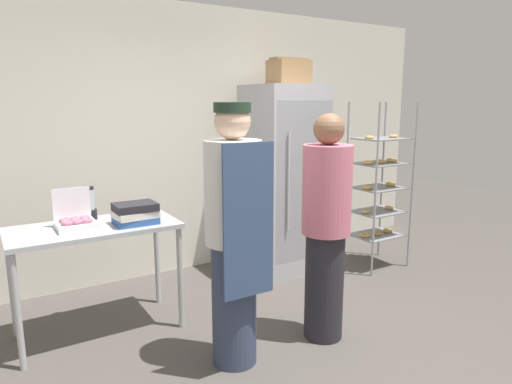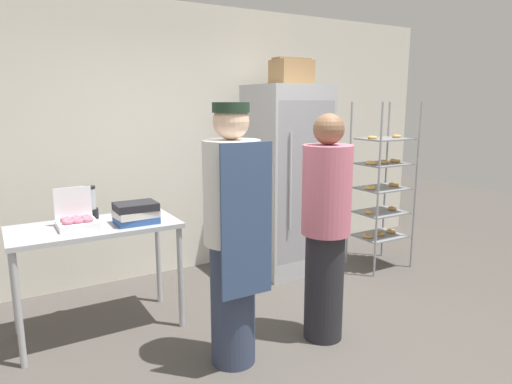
% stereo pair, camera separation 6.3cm
% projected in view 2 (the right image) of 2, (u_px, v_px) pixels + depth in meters
% --- Properties ---
extents(ground_plane, '(14.00, 14.00, 0.00)m').
position_uv_depth(ground_plane, '(324.00, 363.00, 3.17)').
color(ground_plane, '#4C4742').
extents(back_wall, '(6.40, 0.12, 2.76)m').
position_uv_depth(back_wall, '(190.00, 141.00, 4.84)').
color(back_wall, silver).
rests_on(back_wall, ground_plane).
extents(refrigerator, '(0.73, 0.73, 1.95)m').
position_uv_depth(refrigerator, '(287.00, 180.00, 4.80)').
color(refrigerator, '#ADAFB5').
rests_on(refrigerator, ground_plane).
extents(baking_rack, '(0.57, 0.45, 1.78)m').
position_uv_depth(baking_rack, '(382.00, 188.00, 4.89)').
color(baking_rack, '#93969B').
rests_on(baking_rack, ground_plane).
extents(prep_counter, '(1.23, 0.62, 0.86)m').
position_uv_depth(prep_counter, '(95.00, 237.00, 3.49)').
color(prep_counter, '#ADAFB5').
rests_on(prep_counter, ground_plane).
extents(donut_box, '(0.27, 0.25, 0.29)m').
position_uv_depth(donut_box, '(77.00, 221.00, 3.38)').
color(donut_box, white).
rests_on(donut_box, prep_counter).
extents(blender_pitcher, '(0.13, 0.13, 0.26)m').
position_uv_depth(blender_pitcher, '(90.00, 204.00, 3.63)').
color(blender_pitcher, black).
rests_on(blender_pitcher, prep_counter).
extents(binder_stack, '(0.33, 0.26, 0.16)m').
position_uv_depth(binder_stack, '(136.00, 213.00, 3.50)').
color(binder_stack, '#2D5193').
rests_on(binder_stack, prep_counter).
extents(cardboard_storage_box, '(0.39, 0.29, 0.27)m').
position_uv_depth(cardboard_storage_box, '(291.00, 72.00, 4.68)').
color(cardboard_storage_box, '#A87F51').
rests_on(cardboard_storage_box, refrigerator).
extents(person_baker, '(0.38, 0.40, 1.78)m').
position_uv_depth(person_baker, '(233.00, 233.00, 3.02)').
color(person_baker, '#333D56').
rests_on(person_baker, ground_plane).
extents(person_customer, '(0.36, 0.36, 1.71)m').
position_uv_depth(person_customer, '(326.00, 228.00, 3.36)').
color(person_customer, '#232328').
rests_on(person_customer, ground_plane).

